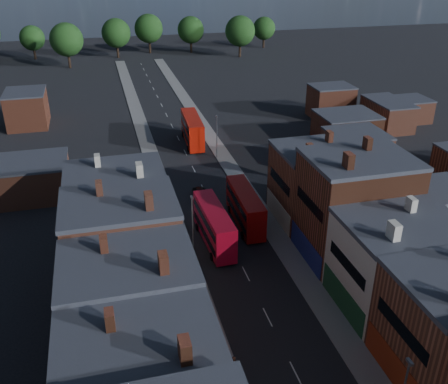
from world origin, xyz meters
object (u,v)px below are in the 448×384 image
ped_1 (233,364)px  bus_1 (245,207)px  bus_0 (214,225)px  car_2 (200,194)px  car_3 (200,145)px  bus_2 (192,129)px

ped_1 → bus_1: bearing=-95.8°
ped_1 → bus_0: bearing=-85.9°
bus_1 → car_2: bearing=116.1°
car_3 → ped_1: size_ratio=2.20×
car_3 → bus_1: bearing=-86.7°
car_2 → ped_1: bearing=-90.4°
car_3 → ped_1: 56.81m
car_3 → ped_1: bearing=-95.6°
bus_0 → car_2: size_ratio=2.77×
car_2 → bus_1: bearing=-58.8°
bus_0 → car_3: (5.30, 34.21, -2.21)m
bus_0 → bus_2: 37.06m
bus_1 → ped_1: size_ratio=7.02×
bus_2 → car_2: size_ratio=2.98×
bus_2 → bus_1: bearing=-85.4°
bus_1 → bus_2: size_ratio=0.92×
bus_2 → bus_0: bearing=-93.9°
bus_1 → ped_1: bearing=-107.5°
car_2 → bus_0: bearing=-87.2°
bus_0 → bus_1: (5.36, 3.84, -0.03)m
bus_1 → car_3: size_ratio=3.19×
car_2 → bus_2: bearing=87.9°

